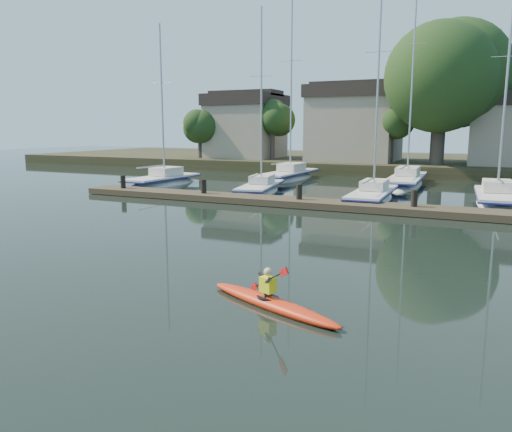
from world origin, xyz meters
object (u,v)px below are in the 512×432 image
at_px(sailboat_0, 163,188).
at_px(dock, 354,206).
at_px(sailboat_5, 289,182).
at_px(kayak, 271,301).
at_px(sailboat_6, 406,188).
at_px(sailboat_1, 260,195).
at_px(sailboat_3, 496,208).
at_px(sailboat_2, 372,204).

bearing_deg(sailboat_0, dock, -15.56).
bearing_deg(sailboat_5, kayak, -67.19).
height_order(dock, sailboat_6, sailboat_6).
xyz_separation_m(kayak, sailboat_1, (-9.04, 19.19, -0.33)).
bearing_deg(sailboat_6, sailboat_1, -134.53).
bearing_deg(kayak, sailboat_0, 152.83).
xyz_separation_m(sailboat_3, sailboat_5, (-15.40, 7.65, 0.00)).
bearing_deg(sailboat_1, sailboat_5, 88.46).
bearing_deg(sailboat_0, sailboat_5, 50.73).
relative_size(kayak, sailboat_5, 0.25).
distance_m(sailboat_1, sailboat_2, 7.46).
relative_size(dock, sailboat_2, 2.36).
height_order(sailboat_0, sailboat_6, sailboat_6).
bearing_deg(sailboat_3, kayak, -107.12).
xyz_separation_m(sailboat_1, sailboat_3, (14.02, 1.02, -0.03)).
xyz_separation_m(dock, sailboat_1, (-7.27, 4.30, -0.38)).
bearing_deg(kayak, dock, 118.68).
distance_m(kayak, sailboat_5, 29.74).
bearing_deg(sailboat_0, sailboat_1, -3.35).
distance_m(dock, sailboat_1, 8.46).
relative_size(sailboat_2, sailboat_3, 1.04).
relative_size(kayak, dock, 0.12).
relative_size(dock, sailboat_1, 2.65).
relative_size(sailboat_0, sailboat_1, 1.00).
xyz_separation_m(kayak, sailboat_0, (-17.43, 20.11, -0.37)).
relative_size(sailboat_2, sailboat_6, 0.83).
xyz_separation_m(dock, sailboat_2, (0.17, 3.77, -0.38)).
xyz_separation_m(sailboat_0, sailboat_5, (7.01, 7.75, 0.01)).
relative_size(sailboat_0, sailboat_6, 0.74).
bearing_deg(kayak, sailboat_2, 116.80).
height_order(kayak, sailboat_2, sailboat_2).
height_order(sailboat_1, sailboat_2, sailboat_2).
height_order(sailboat_3, sailboat_6, sailboat_6).
bearing_deg(sailboat_2, sailboat_6, 84.68).
distance_m(sailboat_0, sailboat_6, 18.12).
bearing_deg(sailboat_2, sailboat_5, 131.96).
distance_m(kayak, dock, 15.00).
bearing_deg(sailboat_0, kayak, -46.21).
distance_m(sailboat_0, sailboat_5, 10.45).
bearing_deg(sailboat_2, dock, -94.46).
bearing_deg(sailboat_3, dock, -145.03).
relative_size(sailboat_1, sailboat_2, 0.89).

